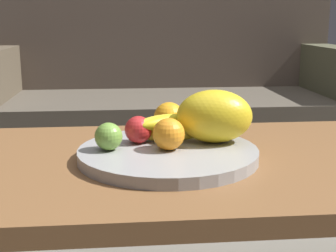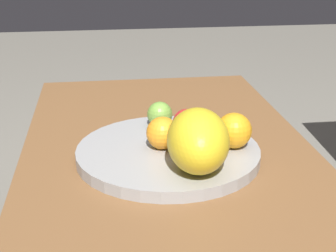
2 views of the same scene
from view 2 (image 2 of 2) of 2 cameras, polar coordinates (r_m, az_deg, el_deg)
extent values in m
cube|color=brown|center=(1.08, 0.60, -5.11)|extent=(1.30, 0.66, 0.04)
cylinder|color=brown|center=(1.73, -11.97, -3.33)|extent=(0.05, 0.05, 0.41)
cylinder|color=brown|center=(1.77, 6.95, -2.32)|extent=(0.05, 0.05, 0.41)
cylinder|color=#979797|center=(1.09, 0.00, -3.07)|extent=(0.40, 0.40, 0.03)
ellipsoid|color=yellow|center=(0.97, 3.43, -1.65)|extent=(0.19, 0.14, 0.12)
sphere|color=orange|center=(1.08, 7.47, -0.52)|extent=(0.08, 0.08, 0.08)
sphere|color=orange|center=(1.07, -0.63, -0.80)|extent=(0.07, 0.07, 0.07)
sphere|color=#6F9E3C|center=(1.19, -0.94, 1.34)|extent=(0.06, 0.06, 0.06)
sphere|color=red|center=(1.14, 2.09, 0.38)|extent=(0.06, 0.06, 0.06)
ellipsoid|color=yellow|center=(1.09, 4.44, -1.50)|extent=(0.04, 0.15, 0.03)
ellipsoid|color=yellow|center=(1.08, 3.20, -1.53)|extent=(0.15, 0.05, 0.03)
ellipsoid|color=gold|center=(1.09, 3.43, 0.07)|extent=(0.15, 0.11, 0.03)
ellipsoid|color=yellow|center=(1.07, 3.58, -0.23)|extent=(0.14, 0.11, 0.03)
camera|label=1|loc=(1.38, -46.36, 8.35)|focal=50.12mm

